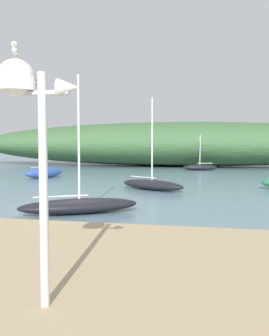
{
  "coord_description": "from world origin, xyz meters",
  "views": [
    {
      "loc": [
        5.23,
        -13.85,
        2.42
      ],
      "look_at": [
        1.25,
        4.97,
        1.17
      ],
      "focal_mm": 41.95,
      "sensor_mm": 36.0,
      "label": 1
    }
  ],
  "objects_px": {
    "sailboat_far_right": "(79,205)",
    "sailboat_near_shore": "(44,173)",
    "sailboat_mid_channel": "(200,167)",
    "mast_structure": "(25,101)",
    "sailboat_centre_water": "(152,184)",
    "seagull_on_radar": "(15,49)"
  },
  "relations": [
    {
      "from": "sailboat_near_shore",
      "to": "sailboat_centre_water",
      "type": "bearing_deg",
      "value": -31.13
    },
    {
      "from": "sailboat_centre_water",
      "to": "sailboat_mid_channel",
      "type": "bearing_deg",
      "value": 83.11
    },
    {
      "from": "seagull_on_radar",
      "to": "sailboat_mid_channel",
      "type": "relative_size",
      "value": 0.09
    },
    {
      "from": "sailboat_mid_channel",
      "to": "seagull_on_radar",
      "type": "bearing_deg",
      "value": -92.22
    },
    {
      "from": "mast_structure",
      "to": "sailboat_mid_channel",
      "type": "xyz_separation_m",
      "value": [
        1.03,
        29.72,
        -2.7
      ]
    },
    {
      "from": "seagull_on_radar",
      "to": "sailboat_mid_channel",
      "type": "distance_m",
      "value": 29.95
    },
    {
      "from": "mast_structure",
      "to": "sailboat_far_right",
      "type": "distance_m",
      "value": 8.5
    },
    {
      "from": "mast_structure",
      "to": "sailboat_near_shore",
      "type": "distance_m",
      "value": 22.03
    },
    {
      "from": "sailboat_near_shore",
      "to": "sailboat_centre_water",
      "type": "height_order",
      "value": "sailboat_centre_water"
    },
    {
      "from": "mast_structure",
      "to": "sailboat_far_right",
      "type": "height_order",
      "value": "sailboat_far_right"
    },
    {
      "from": "mast_structure",
      "to": "sailboat_centre_water",
      "type": "distance_m",
      "value": 15.19
    },
    {
      "from": "seagull_on_radar",
      "to": "sailboat_far_right",
      "type": "relative_size",
      "value": 0.06
    },
    {
      "from": "seagull_on_radar",
      "to": "sailboat_far_right",
      "type": "bearing_deg",
      "value": 104.19
    },
    {
      "from": "sailboat_far_right",
      "to": "sailboat_near_shore",
      "type": "xyz_separation_m",
      "value": [
        -6.93,
        12.14,
        0.1
      ]
    },
    {
      "from": "mast_structure",
      "to": "sailboat_centre_water",
      "type": "relative_size",
      "value": 0.71
    },
    {
      "from": "sailboat_far_right",
      "to": "sailboat_mid_channel",
      "type": "distance_m",
      "value": 22.16
    },
    {
      "from": "sailboat_near_shore",
      "to": "sailboat_mid_channel",
      "type": "height_order",
      "value": "sailboat_near_shore"
    },
    {
      "from": "seagull_on_radar",
      "to": "sailboat_mid_channel",
      "type": "xyz_separation_m",
      "value": [
        1.15,
        29.74,
        -3.37
      ]
    },
    {
      "from": "mast_structure",
      "to": "sailboat_mid_channel",
      "type": "distance_m",
      "value": 29.86
    },
    {
      "from": "sailboat_far_right",
      "to": "sailboat_near_shore",
      "type": "distance_m",
      "value": 13.98
    },
    {
      "from": "sailboat_mid_channel",
      "to": "sailboat_far_right",
      "type": "bearing_deg",
      "value": -98.11
    },
    {
      "from": "sailboat_centre_water",
      "to": "seagull_on_radar",
      "type": "bearing_deg",
      "value": -87.57
    }
  ]
}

